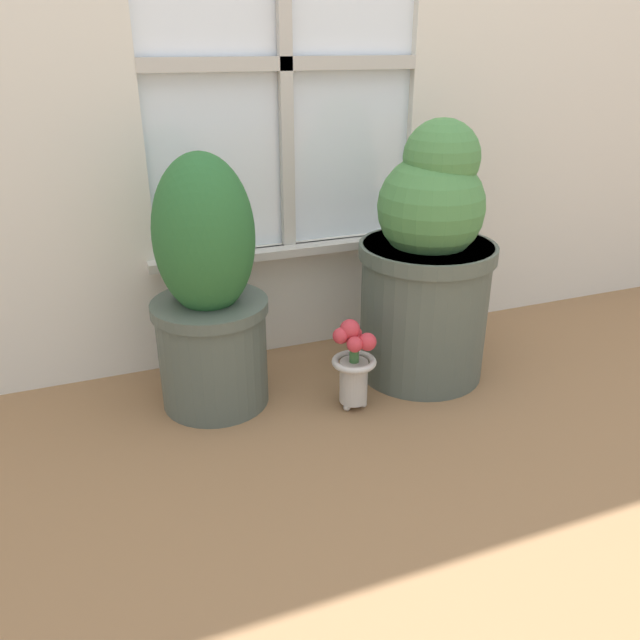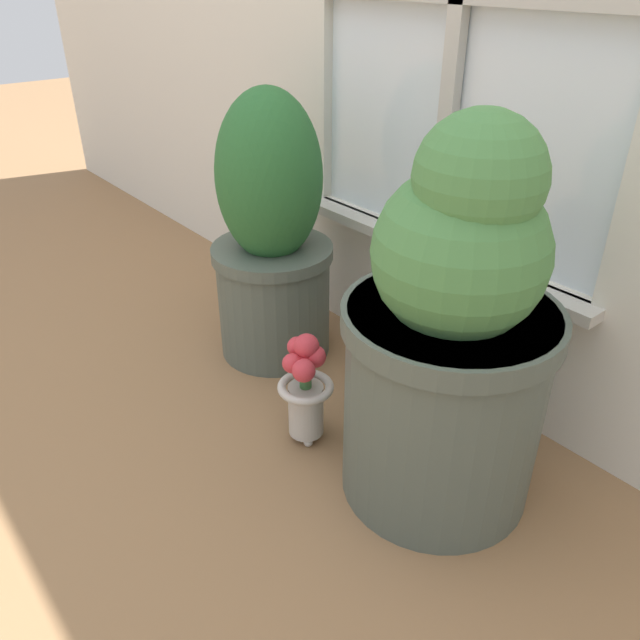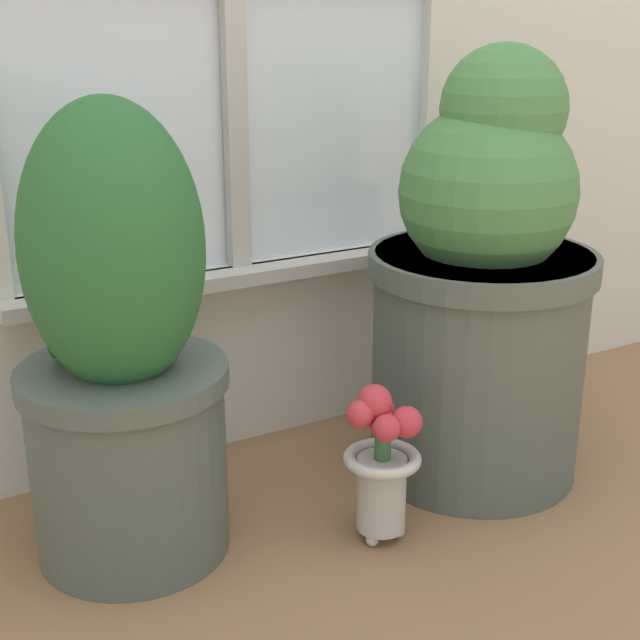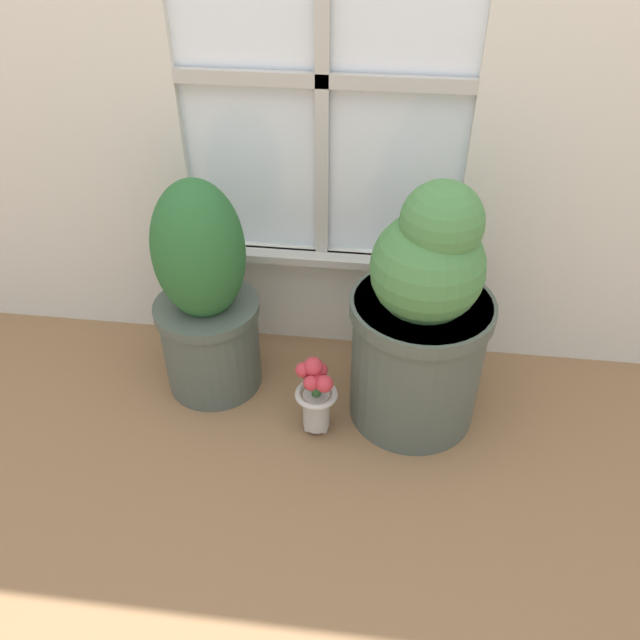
{
  "view_description": "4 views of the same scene",
  "coord_description": "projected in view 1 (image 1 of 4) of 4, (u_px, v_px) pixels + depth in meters",
  "views": [
    {
      "loc": [
        -0.56,
        -1.22,
        0.89
      ],
      "look_at": [
        -0.02,
        0.17,
        0.22
      ],
      "focal_mm": 35.0,
      "sensor_mm": 36.0,
      "label": 1
    },
    {
      "loc": [
        0.85,
        -0.55,
        0.89
      ],
      "look_at": [
        0.0,
        0.15,
        0.25
      ],
      "focal_mm": 35.0,
      "sensor_mm": 36.0,
      "label": 2
    },
    {
      "loc": [
        -0.62,
        -0.9,
        0.76
      ],
      "look_at": [
        -0.02,
        0.18,
        0.33
      ],
      "focal_mm": 50.0,
      "sensor_mm": 36.0,
      "label": 3
    },
    {
      "loc": [
        0.2,
        -1.12,
        1.32
      ],
      "look_at": [
        0.03,
        0.19,
        0.3
      ],
      "focal_mm": 35.0,
      "sensor_mm": 36.0,
      "label": 4
    }
  ],
  "objects": [
    {
      "name": "potted_plant_left",
      "position": [
        208.0,
        295.0,
        1.57
      ],
      "size": [
        0.3,
        0.3,
        0.66
      ],
      "color": "#4C564C",
      "rests_on": "ground_plane"
    },
    {
      "name": "potted_plant_right",
      "position": [
        427.0,
        266.0,
        1.71
      ],
      "size": [
        0.37,
        0.37,
        0.72
      ],
      "color": "#4C564C",
      "rests_on": "ground_plane"
    },
    {
      "name": "flower_vase",
      "position": [
        354.0,
        361.0,
        1.61
      ],
      "size": [
        0.12,
        0.12,
        0.25
      ],
      "color": "#BCB7AD",
      "rests_on": "ground_plane"
    },
    {
      "name": "ground_plane",
      "position": [
        353.0,
        425.0,
        1.58
      ],
      "size": [
        10.0,
        10.0,
        0.0
      ],
      "primitive_type": "plane",
      "color": "olive"
    }
  ]
}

